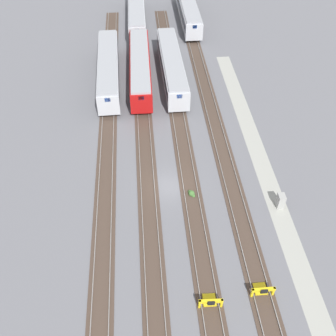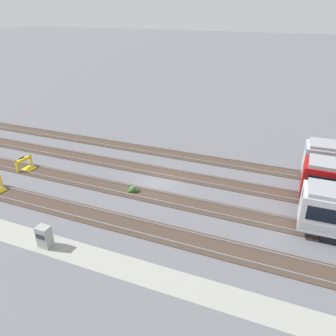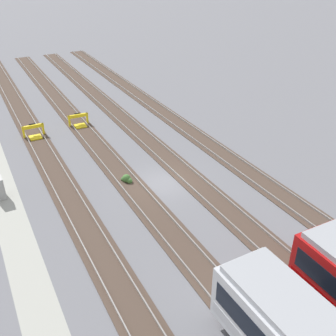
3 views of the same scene
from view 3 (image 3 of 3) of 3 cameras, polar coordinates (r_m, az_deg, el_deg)
ground_plane at (r=29.74m, az=-0.88°, el=-2.21°), size 400.00×400.00×0.00m
service_walkway at (r=27.43m, az=-21.61°, el=-7.63°), size 54.00×2.00×0.01m
rail_track_nearest at (r=27.80m, az=-13.43°, el=-5.51°), size 90.00×2.23×0.21m
rail_track_near_inner at (r=28.91m, az=-4.86°, el=-3.23°), size 90.00×2.24×0.21m
rail_track_middle at (r=30.66m, az=2.87°, el=-1.10°), size 90.00×2.24×0.21m
rail_track_far_inner at (r=32.93m, az=9.64°, el=0.79°), size 90.00×2.23×0.21m
bumper_stop_nearest_track at (r=38.85m, az=-18.85°, el=4.93°), size 1.34×2.00×1.22m
bumper_stop_near_inner_track at (r=40.23m, az=-12.78°, el=6.65°), size 1.37×2.01×1.22m
weed_clump at (r=29.94m, az=-6.01°, el=-1.60°), size 0.92×0.70×0.64m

